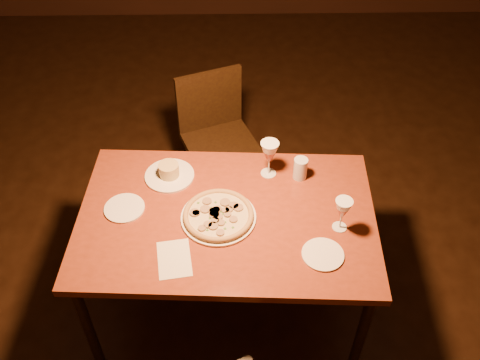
{
  "coord_description": "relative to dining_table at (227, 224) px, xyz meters",
  "views": [
    {
      "loc": [
        0.02,
        -1.53,
        2.53
      ],
      "look_at": [
        0.05,
        0.16,
        0.9
      ],
      "focal_mm": 40.0,
      "sensor_mm": 36.0,
      "label": 1
    }
  ],
  "objects": [
    {
      "name": "water_tumbler",
      "position": [
        0.36,
        0.24,
        0.12
      ],
      "size": [
        0.07,
        0.07,
        0.11
      ],
      "primitive_type": "cylinder",
      "color": "silver",
      "rests_on": "dining_table"
    },
    {
      "name": "dining_table",
      "position": [
        0.0,
        0.0,
        0.0
      ],
      "size": [
        1.4,
        0.94,
        0.72
      ],
      "rotation": [
        0.0,
        0.0,
        -0.05
      ],
      "color": "maroon",
      "rests_on": "floor"
    },
    {
      "name": "wine_glass_right",
      "position": [
        0.5,
        -0.08,
        0.15
      ],
      "size": [
        0.08,
        0.08,
        0.17
      ],
      "primitive_type": null,
      "color": "#B75A4C",
      "rests_on": "dining_table"
    },
    {
      "name": "ramekin_saucer",
      "position": [
        -0.28,
        0.26,
        0.09
      ],
      "size": [
        0.24,
        0.24,
        0.08
      ],
      "color": "white",
      "rests_on": "dining_table"
    },
    {
      "name": "side_plate_left",
      "position": [
        -0.47,
        0.05,
        0.07
      ],
      "size": [
        0.19,
        0.19,
        0.01
      ],
      "primitive_type": "cylinder",
      "color": "white",
      "rests_on": "dining_table"
    },
    {
      "name": "floor",
      "position": [
        0.01,
        -0.11,
        -0.66
      ],
      "size": [
        7.0,
        7.0,
        0.0
      ],
      "primitive_type": "plane",
      "color": "black",
      "rests_on": "ground"
    },
    {
      "name": "pizza_plate",
      "position": [
        -0.04,
        -0.02,
        0.08
      ],
      "size": [
        0.34,
        0.34,
        0.04
      ],
      "color": "white",
      "rests_on": "dining_table"
    },
    {
      "name": "chair_far",
      "position": [
        -0.06,
        0.89,
        -0.19
      ],
      "size": [
        0.53,
        0.53,
        0.84
      ],
      "rotation": [
        0.0,
        0.0,
        0.37
      ],
      "color": "black",
      "rests_on": "floor"
    },
    {
      "name": "wine_glass_far",
      "position": [
        0.21,
        0.27,
        0.16
      ],
      "size": [
        0.09,
        0.09,
        0.2
      ],
      "primitive_type": null,
      "color": "#B75A4C",
      "rests_on": "dining_table"
    },
    {
      "name": "side_plate_near",
      "position": [
        0.41,
        -0.24,
        0.07
      ],
      "size": [
        0.18,
        0.18,
        0.01
      ],
      "primitive_type": "cylinder",
      "color": "white",
      "rests_on": "dining_table"
    },
    {
      "name": "menu_card",
      "position": [
        -0.22,
        -0.25,
        0.06
      ],
      "size": [
        0.17,
        0.22,
        0.0
      ],
      "primitive_type": "cube",
      "rotation": [
        0.0,
        0.0,
        0.15
      ],
      "color": "silver",
      "rests_on": "dining_table"
    }
  ]
}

